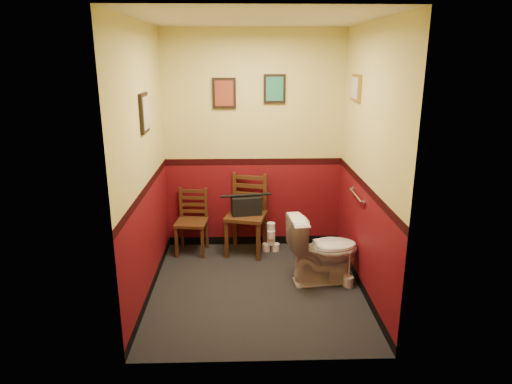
# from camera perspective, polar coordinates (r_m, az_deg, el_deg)

# --- Properties ---
(floor) EXTENTS (2.20, 2.40, 0.00)m
(floor) POSITION_cam_1_polar(r_m,az_deg,el_deg) (4.96, 0.09, -11.98)
(floor) COLOR black
(floor) RESTS_ON ground
(ceiling) EXTENTS (2.20, 2.40, 0.00)m
(ceiling) POSITION_cam_1_polar(r_m,az_deg,el_deg) (4.36, 0.11, 20.90)
(ceiling) COLOR silver
(ceiling) RESTS_ON ground
(wall_back) EXTENTS (2.20, 0.00, 2.70)m
(wall_back) POSITION_cam_1_polar(r_m,az_deg,el_deg) (5.65, -0.30, 6.19)
(wall_back) COLOR #5A0B12
(wall_back) RESTS_ON ground
(wall_front) EXTENTS (2.20, 0.00, 2.70)m
(wall_front) POSITION_cam_1_polar(r_m,az_deg,el_deg) (3.32, 0.78, -1.42)
(wall_front) COLOR #5A0B12
(wall_front) RESTS_ON ground
(wall_left) EXTENTS (0.00, 2.40, 2.70)m
(wall_left) POSITION_cam_1_polar(r_m,az_deg,el_deg) (4.57, -13.84, 3.18)
(wall_left) COLOR #5A0B12
(wall_left) RESTS_ON ground
(wall_right) EXTENTS (0.00, 2.40, 2.70)m
(wall_right) POSITION_cam_1_polar(r_m,az_deg,el_deg) (4.64, 13.83, 3.37)
(wall_right) COLOR #5A0B12
(wall_right) RESTS_ON ground
(grab_bar) EXTENTS (0.05, 0.56, 0.06)m
(grab_bar) POSITION_cam_1_polar(r_m,az_deg,el_deg) (4.97, 12.43, -0.44)
(grab_bar) COLOR silver
(grab_bar) RESTS_ON wall_right
(framed_print_back_a) EXTENTS (0.28, 0.04, 0.36)m
(framed_print_back_a) POSITION_cam_1_polar(r_m,az_deg,el_deg) (5.55, -4.00, 12.22)
(framed_print_back_a) COLOR black
(framed_print_back_a) RESTS_ON wall_back
(framed_print_back_b) EXTENTS (0.26, 0.04, 0.34)m
(framed_print_back_b) POSITION_cam_1_polar(r_m,az_deg,el_deg) (5.56, 2.34, 12.76)
(framed_print_back_b) COLOR black
(framed_print_back_b) RESTS_ON wall_back
(framed_print_left) EXTENTS (0.04, 0.30, 0.38)m
(framed_print_left) POSITION_cam_1_polar(r_m,az_deg,el_deg) (4.58, -13.77, 9.57)
(framed_print_left) COLOR black
(framed_print_left) RESTS_ON wall_left
(framed_print_right) EXTENTS (0.04, 0.34, 0.28)m
(framed_print_right) POSITION_cam_1_polar(r_m,az_deg,el_deg) (5.11, 12.37, 12.62)
(framed_print_right) COLOR olive
(framed_print_right) RESTS_ON wall_right
(toilet) EXTENTS (0.81, 0.52, 0.75)m
(toilet) POSITION_cam_1_polar(r_m,az_deg,el_deg) (5.00, 8.37, -7.14)
(toilet) COLOR white
(toilet) RESTS_ON floor
(toilet_brush) EXTENTS (0.11, 0.11, 0.40)m
(toilet_brush) POSITION_cam_1_polar(r_m,az_deg,el_deg) (5.08, 11.47, -10.80)
(toilet_brush) COLOR silver
(toilet_brush) RESTS_ON floor
(chair_left) EXTENTS (0.41, 0.41, 0.80)m
(chair_left) POSITION_cam_1_polar(r_m,az_deg,el_deg) (5.74, -7.99, -3.64)
(chair_left) COLOR #442714
(chair_left) RESTS_ON floor
(chair_right) EXTENTS (0.56, 0.56, 0.98)m
(chair_right) POSITION_cam_1_polar(r_m,az_deg,el_deg) (5.65, -1.13, -2.84)
(chair_right) COLOR #442714
(chair_right) RESTS_ON floor
(handbag) EXTENTS (0.38, 0.24, 0.26)m
(handbag) POSITION_cam_1_polar(r_m,az_deg,el_deg) (5.56, -1.25, -1.69)
(handbag) COLOR black
(handbag) RESTS_ON chair_right
(tp_stack) EXTENTS (0.22, 0.13, 0.38)m
(tp_stack) POSITION_cam_1_polar(r_m,az_deg,el_deg) (5.78, 1.88, -5.92)
(tp_stack) COLOR silver
(tp_stack) RESTS_ON floor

